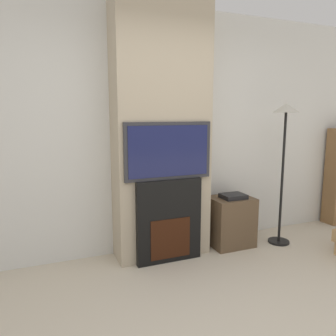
# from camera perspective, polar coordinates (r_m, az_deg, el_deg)

# --- Properties ---
(wall_back) EXTENTS (6.00, 0.06, 2.70)m
(wall_back) POSITION_cam_1_polar(r_m,az_deg,el_deg) (3.70, -2.41, 6.32)
(wall_back) COLOR silver
(wall_back) RESTS_ON ground_plane
(chimney_breast) EXTENTS (1.02, 0.38, 2.70)m
(chimney_breast) POSITION_cam_1_polar(r_m,az_deg,el_deg) (3.49, -1.18, 6.14)
(chimney_breast) COLOR tan
(chimney_breast) RESTS_ON ground_plane
(fireplace) EXTENTS (0.71, 0.15, 0.88)m
(fireplace) POSITION_cam_1_polar(r_m,az_deg,el_deg) (3.49, 0.01, -9.15)
(fireplace) COLOR black
(fireplace) RESTS_ON ground_plane
(television) EXTENTS (0.93, 0.07, 0.59)m
(television) POSITION_cam_1_polar(r_m,az_deg,el_deg) (3.32, 0.02, 2.99)
(television) COLOR #2D2D33
(television) RESTS_ON fireplace
(floor_lamp) EXTENTS (0.30, 0.30, 1.66)m
(floor_lamp) POSITION_cam_1_polar(r_m,az_deg,el_deg) (4.03, 19.66, 5.39)
(floor_lamp) COLOR black
(floor_lamp) RESTS_ON ground_plane
(media_stand) EXTENTS (0.49, 0.40, 0.63)m
(media_stand) POSITION_cam_1_polar(r_m,az_deg,el_deg) (3.99, 10.83, -9.00)
(media_stand) COLOR brown
(media_stand) RESTS_ON ground_plane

